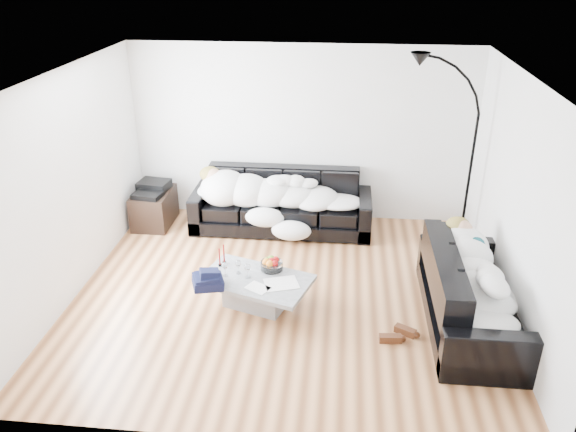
# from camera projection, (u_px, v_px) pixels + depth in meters

# --- Properties ---
(ground) EXTENTS (5.00, 5.00, 0.00)m
(ground) POSITION_uv_depth(u_px,v_px,m) (285.00, 294.00, 6.77)
(ground) COLOR brown
(ground) RESTS_ON ground
(wall_back) EXTENTS (5.00, 0.02, 2.60)m
(wall_back) POSITION_uv_depth(u_px,v_px,m) (302.00, 134.00, 8.23)
(wall_back) COLOR silver
(wall_back) RESTS_ON ground
(wall_left) EXTENTS (0.02, 4.50, 2.60)m
(wall_left) POSITION_uv_depth(u_px,v_px,m) (69.00, 186.00, 6.44)
(wall_left) COLOR silver
(wall_left) RESTS_ON ground
(wall_right) EXTENTS (0.02, 4.50, 2.60)m
(wall_right) POSITION_uv_depth(u_px,v_px,m) (518.00, 205.00, 5.98)
(wall_right) COLOR silver
(wall_right) RESTS_ON ground
(ceiling) EXTENTS (5.00, 5.00, 0.00)m
(ceiling) POSITION_uv_depth(u_px,v_px,m) (285.00, 77.00, 5.65)
(ceiling) COLOR white
(ceiling) RESTS_ON ground
(sofa_back) EXTENTS (2.60, 0.90, 0.85)m
(sofa_back) POSITION_uv_depth(u_px,v_px,m) (281.00, 202.00, 8.19)
(sofa_back) COLOR black
(sofa_back) RESTS_ON ground
(sofa_right) EXTENTS (0.89, 2.08, 0.84)m
(sofa_right) POSITION_uv_depth(u_px,v_px,m) (471.00, 290.00, 6.08)
(sofa_right) COLOR black
(sofa_right) RESTS_ON ground
(sleeper_back) EXTENTS (2.20, 0.76, 0.44)m
(sleeper_back) POSITION_uv_depth(u_px,v_px,m) (281.00, 189.00, 8.05)
(sleeper_back) COLOR white
(sleeper_back) RESTS_ON sofa_back
(sleeper_right) EXTENTS (0.75, 1.78, 0.44)m
(sleeper_right) POSITION_uv_depth(u_px,v_px,m) (474.00, 273.00, 5.99)
(sleeper_right) COLOR white
(sleeper_right) RESTS_ON sofa_right
(teal_cushion) EXTENTS (0.42, 0.38, 0.20)m
(teal_cushion) POSITION_uv_depth(u_px,v_px,m) (459.00, 238.00, 6.53)
(teal_cushion) COLOR #0A424A
(teal_cushion) RESTS_ON sofa_right
(coffee_table) EXTENTS (1.40, 1.07, 0.36)m
(coffee_table) POSITION_uv_depth(u_px,v_px,m) (256.00, 292.00, 6.49)
(coffee_table) COLOR #939699
(coffee_table) RESTS_ON ground
(fruit_bowl) EXTENTS (0.33, 0.33, 0.16)m
(fruit_bowl) POSITION_uv_depth(u_px,v_px,m) (272.00, 263.00, 6.56)
(fruit_bowl) COLOR white
(fruit_bowl) RESTS_ON coffee_table
(wine_glass_a) EXTENTS (0.08, 0.08, 0.17)m
(wine_glass_a) POSITION_uv_depth(u_px,v_px,m) (238.00, 267.00, 6.47)
(wine_glass_a) COLOR white
(wine_glass_a) RESTS_ON coffee_table
(wine_glass_b) EXTENTS (0.08, 0.08, 0.18)m
(wine_glass_b) POSITION_uv_depth(u_px,v_px,m) (225.00, 269.00, 6.42)
(wine_glass_b) COLOR white
(wine_glass_b) RESTS_ON coffee_table
(wine_glass_c) EXTENTS (0.09, 0.09, 0.18)m
(wine_glass_c) POSITION_uv_depth(u_px,v_px,m) (248.00, 271.00, 6.38)
(wine_glass_c) COLOR white
(wine_glass_c) RESTS_ON coffee_table
(candle_left) EXTENTS (0.05, 0.05, 0.23)m
(candle_left) POSITION_uv_depth(u_px,v_px,m) (220.00, 258.00, 6.61)
(candle_left) COLOR maroon
(candle_left) RESTS_ON coffee_table
(candle_right) EXTENTS (0.05, 0.05, 0.25)m
(candle_right) POSITION_uv_depth(u_px,v_px,m) (224.00, 254.00, 6.66)
(candle_right) COLOR maroon
(candle_right) RESTS_ON coffee_table
(newspaper_a) EXTENTS (0.44, 0.39, 0.01)m
(newspaper_a) POSITION_uv_depth(u_px,v_px,m) (281.00, 283.00, 6.30)
(newspaper_a) COLOR silver
(newspaper_a) RESTS_ON coffee_table
(newspaper_b) EXTENTS (0.31, 0.29, 0.01)m
(newspaper_b) POSITION_uv_depth(u_px,v_px,m) (258.00, 288.00, 6.22)
(newspaper_b) COLOR silver
(newspaper_b) RESTS_ON coffee_table
(navy_jacket) EXTENTS (0.40, 0.36, 0.17)m
(navy_jacket) POSITION_uv_depth(u_px,v_px,m) (210.00, 274.00, 6.18)
(navy_jacket) COLOR black
(navy_jacket) RESTS_ON coffee_table
(shoes) EXTENTS (0.43, 0.33, 0.09)m
(shoes) POSITION_uv_depth(u_px,v_px,m) (397.00, 335.00, 5.98)
(shoes) COLOR #472311
(shoes) RESTS_ON ground
(av_cabinet) EXTENTS (0.53, 0.76, 0.52)m
(av_cabinet) POSITION_uv_depth(u_px,v_px,m) (154.00, 208.00, 8.39)
(av_cabinet) COLOR black
(av_cabinet) RESTS_ON ground
(stereo) EXTENTS (0.48, 0.40, 0.13)m
(stereo) POSITION_uv_depth(u_px,v_px,m) (152.00, 188.00, 8.25)
(stereo) COLOR black
(stereo) RESTS_ON av_cabinet
(floor_lamp) EXTENTS (0.90, 0.59, 2.31)m
(floor_lamp) POSITION_uv_depth(u_px,v_px,m) (471.00, 168.00, 7.38)
(floor_lamp) COLOR black
(floor_lamp) RESTS_ON ground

